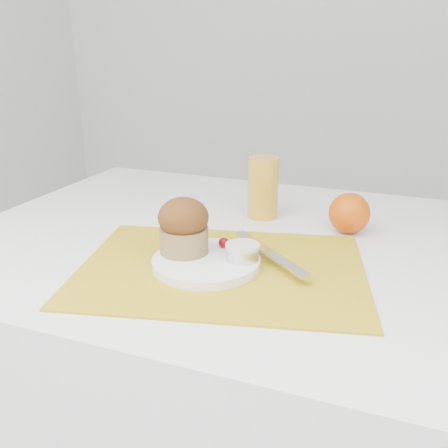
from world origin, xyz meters
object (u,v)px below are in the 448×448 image
at_px(table, 267,407).
at_px(orange, 349,213).
at_px(plate, 206,262).
at_px(muffin, 184,226).
at_px(juice_glass, 263,187).

relative_size(table, orange, 15.21).
xyz_separation_m(plate, orange, (0.19, 0.25, 0.03)).
xyz_separation_m(orange, muffin, (-0.24, -0.24, 0.02)).
distance_m(table, juice_glass, 0.46).
relative_size(orange, juice_glass, 0.62).
distance_m(plate, muffin, 0.07).
relative_size(table, juice_glass, 9.39).
relative_size(orange, muffin, 0.83).
bearing_deg(juice_glass, table, -65.07).
height_order(plate, orange, orange).
distance_m(juice_glass, muffin, 0.27).
xyz_separation_m(plate, juice_glass, (0.01, 0.28, 0.05)).
height_order(table, orange, orange).
distance_m(plate, juice_glass, 0.29).
xyz_separation_m(table, juice_glass, (-0.06, 0.13, 0.44)).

